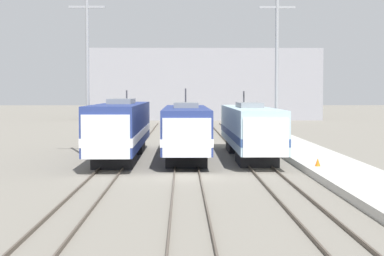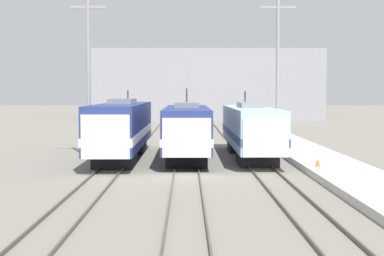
% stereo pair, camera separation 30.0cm
% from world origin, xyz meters
% --- Properties ---
extents(ground_plane, '(400.00, 400.00, 0.00)m').
position_xyz_m(ground_plane, '(0.00, 0.00, 0.00)').
color(ground_plane, slate).
extents(rail_pair_far_left, '(1.51, 120.00, 0.15)m').
position_xyz_m(rail_pair_far_left, '(-4.63, 0.00, 0.07)').
color(rail_pair_far_left, '#4C4238').
rests_on(rail_pair_far_left, ground_plane).
extents(rail_pair_center, '(1.51, 120.00, 0.15)m').
position_xyz_m(rail_pair_center, '(0.00, 0.00, 0.07)').
color(rail_pair_center, '#4C4238').
rests_on(rail_pair_center, ground_plane).
extents(rail_pair_far_right, '(1.51, 120.00, 0.15)m').
position_xyz_m(rail_pair_far_right, '(4.63, 0.00, 0.07)').
color(rail_pair_far_right, '#4C4238').
rests_on(rail_pair_far_right, ground_plane).
extents(locomotive_far_left, '(3.06, 19.65, 4.90)m').
position_xyz_m(locomotive_far_left, '(-4.63, 9.42, 2.20)').
color(locomotive_far_left, black).
rests_on(locomotive_far_left, ground_plane).
extents(locomotive_center, '(3.14, 17.54, 5.05)m').
position_xyz_m(locomotive_center, '(0.00, 9.27, 2.08)').
color(locomotive_center, black).
rests_on(locomotive_center, ground_plane).
extents(locomotive_far_right, '(2.96, 18.84, 4.85)m').
position_xyz_m(locomotive_far_right, '(4.63, 10.02, 2.07)').
color(locomotive_far_right, '#232326').
rests_on(locomotive_far_right, ground_plane).
extents(catenary_tower_left, '(2.59, 0.25, 12.32)m').
position_xyz_m(catenary_tower_left, '(-7.07, 10.11, 6.52)').
color(catenary_tower_left, gray).
rests_on(catenary_tower_left, ground_plane).
extents(catenary_tower_right, '(2.59, 0.25, 12.32)m').
position_xyz_m(catenary_tower_right, '(6.56, 10.11, 6.52)').
color(catenary_tower_right, gray).
rests_on(catenary_tower_right, ground_plane).
extents(platform, '(4.00, 120.00, 0.42)m').
position_xyz_m(platform, '(8.93, 0.00, 0.21)').
color(platform, '#B7B5AD').
rests_on(platform, ground_plane).
extents(traffic_cone, '(0.32, 0.32, 0.46)m').
position_xyz_m(traffic_cone, '(7.69, 1.21, 0.65)').
color(traffic_cone, orange).
rests_on(traffic_cone, platform).
extents(depot_building, '(39.63, 14.36, 12.20)m').
position_xyz_m(depot_building, '(3.72, 78.95, 6.10)').
color(depot_building, gray).
rests_on(depot_building, ground_plane).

